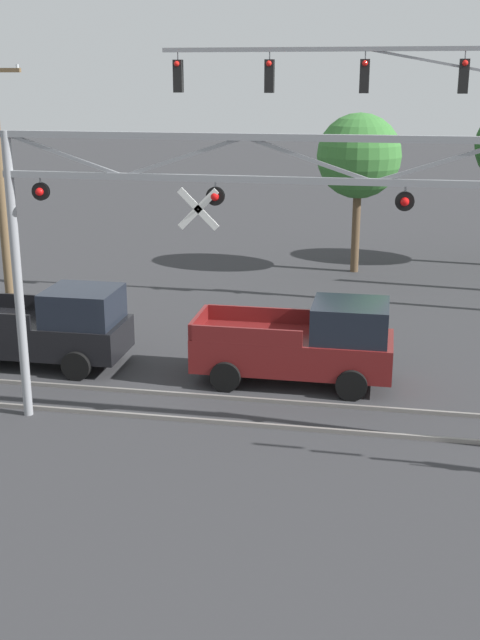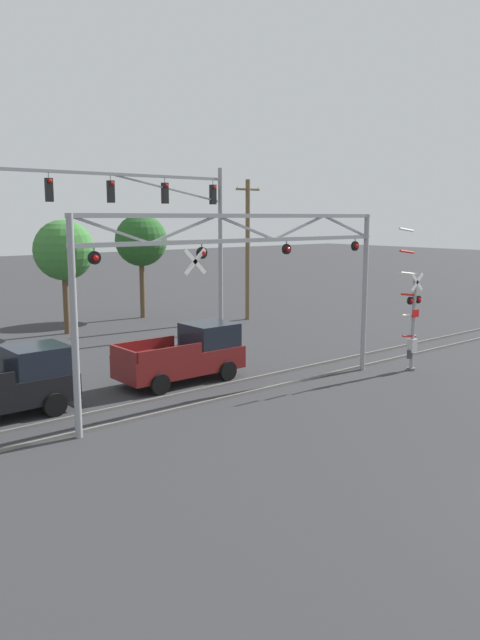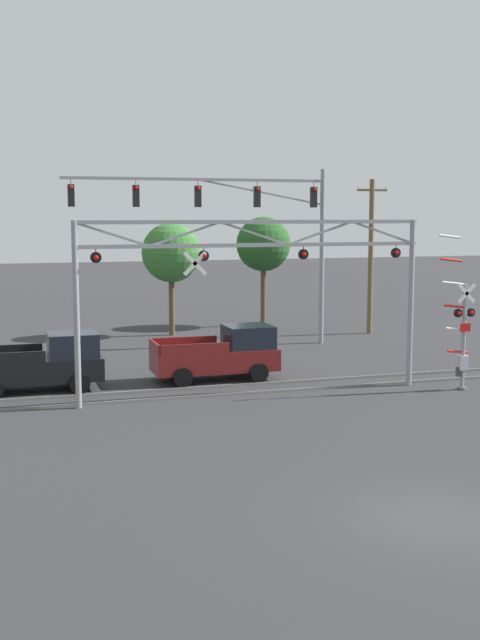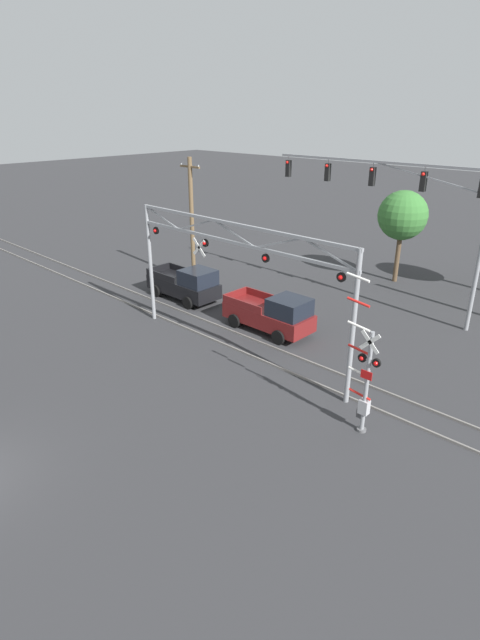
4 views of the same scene
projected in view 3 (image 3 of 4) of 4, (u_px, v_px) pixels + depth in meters
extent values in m
plane|color=#303033|center=(435.00, 519.00, 17.65)|extent=(200.00, 200.00, 0.00)
cube|color=gray|center=(252.00, 393.00, 29.98)|extent=(80.00, 0.08, 0.10)
cube|color=gray|center=(240.00, 385.00, 31.34)|extent=(80.00, 0.08, 0.10)
cylinder|color=gray|center=(76.00, 316.00, 27.41)|extent=(0.21, 0.21, 6.48)
cylinder|color=gray|center=(411.00, 303.00, 31.18)|extent=(0.21, 0.21, 6.48)
cube|color=gray|center=(255.00, 245.00, 28.99)|extent=(13.04, 0.14, 0.14)
cube|color=gray|center=(255.00, 222.00, 28.89)|extent=(13.04, 0.14, 0.14)
cube|color=gray|center=(112.00, 235.00, 27.43)|extent=(2.59, 0.08, 0.91)
cube|color=gray|center=(185.00, 234.00, 28.19)|extent=(2.59, 0.08, 0.91)
cube|color=gray|center=(255.00, 234.00, 28.94)|extent=(2.59, 0.08, 0.91)
cube|color=gray|center=(320.00, 233.00, 29.69)|extent=(2.59, 0.08, 0.91)
cube|color=gray|center=(383.00, 233.00, 30.45)|extent=(2.59, 0.08, 0.91)
cylinder|color=black|center=(96.00, 257.00, 27.36)|extent=(0.38, 0.10, 0.38)
sphere|color=red|center=(96.00, 258.00, 27.30)|extent=(0.18, 0.18, 0.18)
cylinder|color=gray|center=(96.00, 250.00, 27.33)|extent=(0.04, 0.04, 0.10)
cylinder|color=black|center=(204.00, 256.00, 28.48)|extent=(0.38, 0.10, 0.38)
sphere|color=red|center=(204.00, 256.00, 28.42)|extent=(0.18, 0.18, 0.18)
cylinder|color=gray|center=(204.00, 249.00, 28.45)|extent=(0.04, 0.04, 0.10)
cylinder|color=black|center=(303.00, 254.00, 29.60)|extent=(0.38, 0.10, 0.38)
sphere|color=red|center=(304.00, 254.00, 29.53)|extent=(0.18, 0.18, 0.18)
cylinder|color=gray|center=(303.00, 248.00, 29.57)|extent=(0.04, 0.04, 0.10)
cylinder|color=black|center=(396.00, 253.00, 30.72)|extent=(0.38, 0.10, 0.38)
sphere|color=red|center=(397.00, 253.00, 30.65)|extent=(0.18, 0.18, 0.18)
cylinder|color=gray|center=(396.00, 247.00, 30.69)|extent=(0.04, 0.04, 0.10)
cube|color=white|center=(195.00, 263.00, 28.32)|extent=(0.88, 0.03, 0.88)
cube|color=white|center=(195.00, 263.00, 28.32)|extent=(0.88, 0.03, 0.88)
cylinder|color=black|center=(195.00, 264.00, 28.30)|extent=(0.04, 0.04, 0.02)
cylinder|color=gray|center=(464.00, 337.00, 30.51)|extent=(0.16, 0.16, 4.07)
cylinder|color=#59595B|center=(462.00, 388.00, 30.77)|extent=(0.35, 0.35, 0.10)
cube|color=white|center=(467.00, 293.00, 30.19)|extent=(0.78, 0.03, 0.78)
cube|color=white|center=(467.00, 293.00, 30.19)|extent=(0.78, 0.03, 0.78)
cylinder|color=black|center=(467.00, 294.00, 30.16)|extent=(0.04, 0.04, 0.02)
cylinder|color=black|center=(458.00, 313.00, 30.31)|extent=(0.32, 0.09, 0.32)
sphere|color=red|center=(459.00, 313.00, 30.25)|extent=(0.16, 0.16, 0.16)
cylinder|color=black|center=(471.00, 313.00, 30.47)|extent=(0.32, 0.09, 0.32)
sphere|color=red|center=(472.00, 313.00, 30.41)|extent=(0.16, 0.16, 0.16)
cube|color=gray|center=(464.00, 313.00, 30.39)|extent=(0.64, 0.06, 0.06)
cube|color=red|center=(465.00, 328.00, 30.36)|extent=(0.44, 0.02, 0.32)
cube|color=#B2B2B7|center=(463.00, 363.00, 30.64)|extent=(0.36, 0.28, 0.56)
cylinder|color=red|center=(458.00, 352.00, 30.51)|extent=(0.89, 0.09, 0.19)
cylinder|color=white|center=(456.00, 329.00, 30.37)|extent=(0.89, 0.09, 0.19)
cylinder|color=red|center=(454.00, 306.00, 30.22)|extent=(0.89, 0.09, 0.19)
cylinder|color=white|center=(453.00, 283.00, 30.08)|extent=(0.89, 0.09, 0.19)
cylinder|color=red|center=(451.00, 260.00, 29.93)|extent=(0.89, 0.09, 0.19)
cylinder|color=white|center=(450.00, 236.00, 29.79)|extent=(0.89, 0.09, 0.19)
cube|color=#3F3F42|center=(459.00, 372.00, 30.64)|extent=(0.24, 0.12, 0.36)
cylinder|color=gray|center=(322.00, 257.00, 41.42)|extent=(0.24, 0.24, 8.97)
cube|color=gray|center=(198.00, 179.00, 38.97)|extent=(13.18, 0.14, 0.14)
cube|color=gray|center=(262.00, 192.00, 40.02)|extent=(6.61, 0.08, 1.28)
cylinder|color=gray|center=(71.00, 181.00, 37.20)|extent=(0.04, 0.04, 0.30)
cube|color=black|center=(71.00, 196.00, 37.29)|extent=(0.30, 0.26, 1.04)
sphere|color=red|center=(71.00, 187.00, 37.08)|extent=(0.18, 0.18, 0.18)
cylinder|color=gray|center=(136.00, 182.00, 38.10)|extent=(0.04, 0.04, 0.30)
cube|color=black|center=(136.00, 196.00, 38.19)|extent=(0.30, 0.26, 1.04)
sphere|color=red|center=(136.00, 188.00, 37.98)|extent=(0.18, 0.18, 0.18)
cylinder|color=gray|center=(198.00, 183.00, 38.99)|extent=(0.04, 0.04, 0.30)
cube|color=black|center=(198.00, 196.00, 39.08)|extent=(0.30, 0.26, 1.04)
sphere|color=red|center=(199.00, 188.00, 38.87)|extent=(0.18, 0.18, 0.18)
cylinder|color=gray|center=(257.00, 183.00, 39.89)|extent=(0.04, 0.04, 0.30)
cube|color=black|center=(257.00, 197.00, 39.98)|extent=(0.30, 0.26, 1.04)
sphere|color=red|center=(258.00, 189.00, 39.77)|extent=(0.18, 0.18, 0.18)
cylinder|color=gray|center=(314.00, 184.00, 40.78)|extent=(0.04, 0.04, 0.30)
cube|color=black|center=(314.00, 197.00, 40.87)|extent=(0.30, 0.26, 1.04)
sphere|color=red|center=(315.00, 189.00, 40.66)|extent=(0.18, 0.18, 0.18)
cube|color=maroon|center=(215.00, 360.00, 32.51)|extent=(5.04, 1.95, 0.88)
cube|color=black|center=(248.00, 336.00, 32.81)|extent=(1.88, 1.79, 0.92)
cube|color=maroon|center=(195.00, 349.00, 31.24)|extent=(2.76, 0.08, 0.41)
cube|color=maroon|center=(184.00, 342.00, 33.01)|extent=(2.76, 0.08, 0.41)
cube|color=maroon|center=(154.00, 347.00, 31.70)|extent=(0.10, 1.87, 0.41)
cylinder|color=black|center=(259.00, 373.00, 32.09)|extent=(0.77, 0.24, 0.77)
cylinder|color=black|center=(244.00, 364.00, 33.96)|extent=(0.77, 0.24, 0.77)
cylinder|color=black|center=(183.00, 377.00, 31.18)|extent=(0.77, 0.24, 0.77)
cylinder|color=black|center=(172.00, 368.00, 33.04)|extent=(0.77, 0.24, 0.77)
cube|color=black|center=(35.00, 369.00, 30.49)|extent=(5.01, 1.95, 0.88)
cube|color=black|center=(73.00, 344.00, 30.79)|extent=(1.87, 1.79, 0.92)
cube|color=black|center=(7.00, 358.00, 29.22)|extent=(2.74, 0.08, 0.41)
cube|color=black|center=(6.00, 350.00, 30.98)|extent=(2.74, 0.08, 0.41)
cylinder|color=black|center=(80.00, 383.00, 30.07)|extent=(0.77, 0.24, 0.77)
cylinder|color=black|center=(74.00, 373.00, 31.94)|extent=(0.77, 0.24, 0.77)
cylinder|color=brown|center=(371.00, 257.00, 44.83)|extent=(0.28, 0.28, 8.62)
cube|color=brown|center=(372.00, 190.00, 44.35)|extent=(1.80, 0.12, 0.12)
cylinder|color=silver|center=(359.00, 188.00, 44.10)|extent=(0.08, 0.08, 0.12)
cylinder|color=silver|center=(386.00, 188.00, 44.58)|extent=(0.08, 0.08, 0.12)
cylinder|color=brown|center=(263.00, 294.00, 48.35)|extent=(0.32, 0.32, 3.78)
sphere|color=#265623|center=(263.00, 244.00, 47.95)|extent=(3.26, 3.26, 3.26)
cylinder|color=brown|center=(172.00, 304.00, 44.52)|extent=(0.32, 0.32, 3.45)
sphere|color=#387533|center=(171.00, 253.00, 44.15)|extent=(3.27, 3.27, 3.27)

